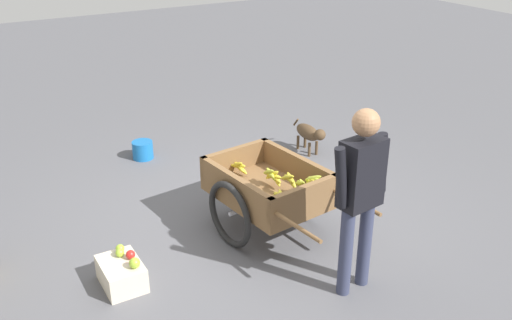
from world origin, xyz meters
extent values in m
plane|color=#56565B|center=(0.00, 0.00, 0.00)|extent=(24.00, 24.00, 0.00)
cube|color=brown|center=(-0.08, -0.16, 0.40)|extent=(1.19, 0.93, 0.10)
cube|color=brown|center=(0.44, -0.10, 0.57)|extent=(0.16, 0.80, 0.24)
cube|color=brown|center=(-0.60, -0.22, 0.57)|extent=(0.16, 0.80, 0.24)
cube|color=brown|center=(-0.13, 0.21, 0.57)|extent=(1.10, 0.19, 0.24)
cube|color=brown|center=(-0.04, -0.53, 0.57)|extent=(1.10, 0.19, 0.24)
torus|color=black|center=(-0.13, 0.28, 0.32)|extent=(0.64, 0.14, 0.64)
torus|color=black|center=(-0.03, -0.60, 0.32)|extent=(0.64, 0.14, 0.64)
cylinder|color=#9E9EA8|center=(-0.08, -0.16, 0.32)|extent=(0.15, 0.88, 0.04)
cylinder|color=brown|center=(-0.94, 0.08, 0.55)|extent=(0.55, 0.10, 0.04)
cylinder|color=brown|center=(-0.86, -0.60, 0.55)|extent=(0.55, 0.10, 0.04)
cylinder|color=#9E9EA8|center=(0.39, -0.10, 0.18)|extent=(0.04, 0.04, 0.35)
ellipsoid|color=gold|center=(-0.07, -0.22, 0.57)|extent=(0.18, 0.08, 0.14)
ellipsoid|color=gold|center=(-0.05, -0.21, 0.58)|extent=(0.19, 0.09, 0.05)
ellipsoid|color=gold|center=(-0.03, -0.20, 0.59)|extent=(0.18, 0.06, 0.13)
ellipsoid|color=gold|center=(-0.55, -0.02, 0.60)|extent=(0.18, 0.08, 0.14)
ellipsoid|color=gold|center=(-0.53, -0.02, 0.61)|extent=(0.18, 0.06, 0.05)
ellipsoid|color=gold|center=(-0.51, -0.01, 0.62)|extent=(0.18, 0.06, 0.14)
ellipsoid|color=gold|center=(0.24, 0.15, 0.53)|extent=(0.18, 0.09, 0.13)
ellipsoid|color=gold|center=(0.26, 0.16, 0.54)|extent=(0.19, 0.08, 0.05)
ellipsoid|color=gold|center=(0.28, 0.17, 0.55)|extent=(0.18, 0.11, 0.14)
ellipsoid|color=gold|center=(-0.11, -0.24, 0.54)|extent=(0.18, 0.07, 0.13)
ellipsoid|color=gold|center=(-0.10, -0.24, 0.55)|extent=(0.19, 0.06, 0.09)
ellipsoid|color=gold|center=(-0.08, -0.23, 0.56)|extent=(0.19, 0.10, 0.08)
ellipsoid|color=gold|center=(-0.07, -0.22, 0.57)|extent=(0.17, 0.10, 0.15)
ellipsoid|color=gold|center=(-0.41, -0.36, 0.56)|extent=(0.17, 0.06, 0.15)
ellipsoid|color=gold|center=(-0.39, -0.35, 0.57)|extent=(0.19, 0.04, 0.08)
ellipsoid|color=gold|center=(-0.38, -0.34, 0.58)|extent=(0.19, 0.07, 0.09)
ellipsoid|color=gold|center=(-0.37, -0.33, 0.59)|extent=(0.19, 0.07, 0.13)
ellipsoid|color=gold|center=(-0.16, 0.05, 0.50)|extent=(0.18, 0.10, 0.14)
ellipsoid|color=gold|center=(-0.14, 0.06, 0.51)|extent=(0.18, 0.05, 0.05)
ellipsoid|color=gold|center=(-0.12, 0.07, 0.52)|extent=(0.17, 0.07, 0.15)
ellipsoid|color=gold|center=(-0.49, -0.41, 0.59)|extent=(0.18, 0.11, 0.15)
ellipsoid|color=gold|center=(-0.48, -0.40, 0.60)|extent=(0.19, 0.07, 0.08)
ellipsoid|color=gold|center=(-0.46, -0.39, 0.61)|extent=(0.19, 0.05, 0.08)
ellipsoid|color=gold|center=(-0.45, -0.39, 0.62)|extent=(0.18, 0.08, 0.15)
ellipsoid|color=gold|center=(0.30, -0.08, 0.53)|extent=(0.19, 0.10, 0.12)
ellipsoid|color=gold|center=(0.31, -0.07, 0.54)|extent=(0.19, 0.06, 0.07)
ellipsoid|color=gold|center=(0.32, -0.07, 0.55)|extent=(0.18, 0.13, 0.08)
ellipsoid|color=gold|center=(0.33, -0.06, 0.56)|extent=(0.19, 0.08, 0.13)
ellipsoid|color=gold|center=(-0.36, 0.08, 0.56)|extent=(0.18, 0.06, 0.14)
ellipsoid|color=gold|center=(-0.34, 0.09, 0.57)|extent=(0.18, 0.13, 0.08)
ellipsoid|color=gold|center=(-0.33, 0.10, 0.58)|extent=(0.19, 0.09, 0.09)
ellipsoid|color=gold|center=(-0.32, 0.11, 0.59)|extent=(0.18, 0.10, 0.14)
ellipsoid|color=gold|center=(-0.49, -0.45, 0.61)|extent=(0.18, 0.12, 0.13)
ellipsoid|color=gold|center=(-0.48, -0.44, 0.62)|extent=(0.19, 0.12, 0.10)
ellipsoid|color=gold|center=(-0.47, -0.43, 0.63)|extent=(0.19, 0.10, 0.05)
ellipsoid|color=gold|center=(-0.45, -0.42, 0.64)|extent=(0.19, 0.06, 0.11)
ellipsoid|color=gold|center=(-0.45, -0.42, 0.65)|extent=(0.18, 0.13, 0.13)
ellipsoid|color=gold|center=(-0.34, -0.26, 0.62)|extent=(0.17, 0.05, 0.15)
ellipsoid|color=gold|center=(-0.31, -0.25, 0.63)|extent=(0.18, 0.07, 0.05)
ellipsoid|color=gold|center=(-0.29, -0.24, 0.64)|extent=(0.19, 0.08, 0.13)
cylinder|color=#333851|center=(-1.24, -0.19, 0.39)|extent=(0.11, 0.11, 0.78)
cylinder|color=#333851|center=(-1.21, -0.41, 0.39)|extent=(0.11, 0.11, 0.78)
cube|color=black|center=(-1.22, -0.30, 1.06)|extent=(0.24, 0.36, 0.55)
sphere|color=#9E704C|center=(-1.22, -0.30, 1.47)|extent=(0.21, 0.21, 0.21)
cylinder|color=black|center=(-1.25, -0.08, 1.08)|extent=(0.08, 0.14, 0.50)
cylinder|color=black|center=(-1.19, -0.52, 1.08)|extent=(0.08, 0.12, 0.50)
ellipsoid|color=#4C3823|center=(1.27, -1.57, 0.27)|extent=(0.45, 0.19, 0.18)
sphere|color=#4C3823|center=(1.00, -1.57, 0.33)|extent=(0.14, 0.14, 0.14)
cylinder|color=#4C3823|center=(1.55, -1.58, 0.31)|extent=(0.11, 0.03, 0.12)
cylinder|color=#4C3823|center=(1.14, -1.62, 0.09)|extent=(0.04, 0.04, 0.18)
cylinder|color=#4C3823|center=(1.14, -1.52, 0.09)|extent=(0.04, 0.04, 0.18)
cylinder|color=#4C3823|center=(1.40, -1.63, 0.09)|extent=(0.04, 0.04, 0.18)
cylinder|color=#4C3823|center=(1.40, -1.53, 0.09)|extent=(0.04, 0.04, 0.18)
cylinder|color=#1966B2|center=(2.13, 0.31, 0.11)|extent=(0.26, 0.26, 0.22)
cube|color=beige|center=(-0.23, 1.35, 0.11)|extent=(0.44, 0.32, 0.22)
sphere|color=#99BF33|center=(-0.36, 1.26, 0.27)|extent=(0.09, 0.09, 0.09)
sphere|color=#99BF33|center=(-0.08, 1.30, 0.26)|extent=(0.07, 0.07, 0.07)
sphere|color=red|center=(-0.21, 1.25, 0.26)|extent=(0.08, 0.08, 0.08)
sphere|color=#99BF33|center=(-0.14, 1.32, 0.26)|extent=(0.07, 0.07, 0.07)
camera|label=1|loc=(-4.18, 2.34, 2.96)|focal=40.05mm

